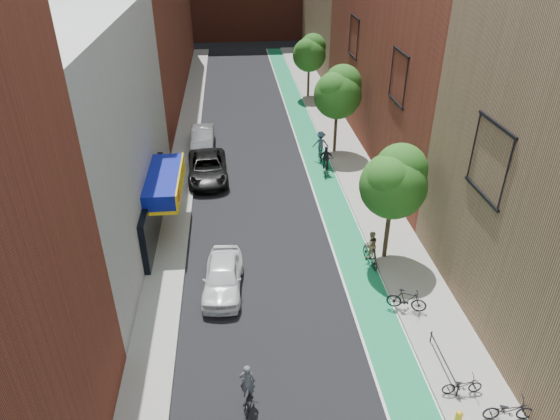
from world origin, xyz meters
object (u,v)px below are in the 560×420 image
object	(u,v)px
cyclist_lane_mid	(326,164)
fire_hydrant	(458,418)
parked_car_white	(223,276)
cyclist_lane_near	(371,251)
cyclist_lead	(248,392)
parked_car_black	(208,168)
parked_car_silver	(203,138)
cyclist_lane_far	(320,146)

from	to	relation	value
cyclist_lane_mid	fire_hydrant	world-z (taller)	cyclist_lane_mid
parked_car_white	cyclist_lane_near	size ratio (longest dim) A/B	2.38
cyclist_lead	cyclist_lane_mid	bearing A→B (deg)	-100.44
parked_car_black	cyclist_lane_mid	world-z (taller)	cyclist_lane_mid
cyclist_lane_near	fire_hydrant	distance (m)	10.06
cyclist_lane_near	parked_car_silver	bearing A→B (deg)	-68.93
cyclist_lane_mid	parked_car_black	bearing A→B (deg)	14.08
cyclist_lead	cyclist_lane_far	distance (m)	22.47
parked_car_black	cyclist_lane_near	distance (m)	13.98
parked_car_black	cyclist_lane_far	distance (m)	8.69
parked_car_white	cyclist_lead	size ratio (longest dim) A/B	2.35
parked_car_black	cyclist_lead	xyz separation A→B (m)	(1.98, -19.16, -0.15)
parked_car_white	parked_car_black	world-z (taller)	parked_car_black
parked_car_black	cyclist_lead	distance (m)	19.26
parked_car_white	cyclist_lane_mid	size ratio (longest dim) A/B	2.23
cyclist_lead	cyclist_lane_far	bearing A→B (deg)	-98.46
parked_car_silver	cyclist_lead	bearing A→B (deg)	-83.90
parked_car_silver	cyclist_lead	xyz separation A→B (m)	(2.52, -24.61, -0.15)
cyclist_lane_far	fire_hydrant	world-z (taller)	cyclist_lane_far
parked_car_silver	cyclist_lane_mid	xyz separation A→B (m)	(8.89, -5.53, -0.06)
cyclist_lane_near	cyclist_lane_mid	world-z (taller)	cyclist_lane_mid
cyclist_lane_near	parked_car_white	bearing A→B (deg)	1.74
parked_car_black	cyclist_lead	bearing A→B (deg)	-87.05
cyclist_lead	cyclist_lane_near	world-z (taller)	cyclist_lead
cyclist_lane_near	cyclist_lane_mid	bearing A→B (deg)	-96.39
cyclist_lane_near	fire_hydrant	xyz separation A→B (m)	(0.60, -10.04, -0.24)
parked_car_white	cyclist_lane_near	bearing A→B (deg)	14.56
cyclist_lane_far	fire_hydrant	distance (m)	23.34
cyclist_lane_far	parked_car_black	bearing A→B (deg)	17.98
parked_car_white	parked_car_silver	size ratio (longest dim) A/B	0.93
parked_car_white	cyclist_lane_far	size ratio (longest dim) A/B	2.05
parked_car_black	cyclist_lane_near	bearing A→B (deg)	-54.16
parked_car_silver	cyclist_lane_near	bearing A→B (deg)	-60.12
parked_car_black	parked_car_white	bearing A→B (deg)	-88.02
cyclist_lane_far	fire_hydrant	size ratio (longest dim) A/B	3.02
cyclist_lane_near	fire_hydrant	bearing A→B (deg)	84.86
cyclist_lead	parked_car_silver	bearing A→B (deg)	-76.13
parked_car_silver	cyclist_lane_near	size ratio (longest dim) A/B	2.57
parked_car_white	cyclist_lead	distance (m)	6.93
parked_car_black	cyclist_lane_far	xyz separation A→B (m)	(8.35, 2.38, 0.25)
cyclist_lane_mid	cyclist_lane_far	distance (m)	2.48
parked_car_black	parked_car_silver	distance (m)	5.48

